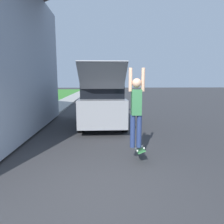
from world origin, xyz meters
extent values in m
plane|color=#333335|center=(0.00, 0.00, 0.00)|extent=(120.00, 120.00, 0.00)
cube|color=#9E9E99|center=(-3.60, 6.00, 0.05)|extent=(1.80, 80.00, 0.10)
cube|color=gray|center=(0.13, 5.94, 0.86)|extent=(1.94, 4.81, 1.12)
cube|color=black|center=(0.13, 6.06, 1.77)|extent=(1.79, 3.75, 0.69)
cylinder|color=black|center=(-0.80, 7.43, 0.35)|extent=(0.24, 0.70, 0.70)
cylinder|color=black|center=(1.06, 7.43, 0.35)|extent=(0.24, 0.70, 0.70)
cylinder|color=black|center=(-0.80, 4.44, 0.35)|extent=(0.24, 0.70, 0.70)
cylinder|color=black|center=(1.06, 4.44, 0.35)|extent=(0.24, 0.70, 0.70)
cube|color=gray|center=(0.13, 3.48, 2.32)|extent=(1.71, 1.36, 0.97)
cube|color=black|center=(0.02, 17.67, 0.58)|extent=(1.75, 4.01, 0.74)
cube|color=black|center=(0.02, 17.57, 1.21)|extent=(1.54, 2.09, 0.53)
cylinder|color=black|center=(-0.83, 18.87, 0.33)|extent=(0.20, 0.65, 0.65)
cylinder|color=black|center=(0.86, 18.87, 0.33)|extent=(0.20, 0.65, 0.65)
cylinder|color=black|center=(-0.83, 16.46, 0.33)|extent=(0.20, 0.65, 0.65)
cylinder|color=black|center=(0.86, 16.46, 0.33)|extent=(0.20, 0.65, 0.65)
cylinder|color=navy|center=(0.90, 1.21, 0.85)|extent=(0.13, 0.13, 0.86)
cylinder|color=navy|center=(1.07, 1.21, 0.85)|extent=(0.13, 0.13, 0.86)
cube|color=#337042|center=(0.99, 1.21, 1.61)|extent=(0.25, 0.20, 0.66)
sphere|color=tan|center=(0.99, 1.21, 2.09)|extent=(0.24, 0.24, 0.24)
cylinder|color=tan|center=(0.83, 1.21, 2.18)|extent=(0.09, 0.09, 0.58)
cylinder|color=tan|center=(1.15, 1.21, 2.18)|extent=(0.09, 0.09, 0.58)
cube|color=#337F3D|center=(1.14, 1.27, 0.30)|extent=(0.26, 0.75, 0.26)
cylinder|color=silver|center=(1.22, 1.52, 0.33)|extent=(0.03, 0.06, 0.06)
cylinder|color=silver|center=(1.05, 1.52, 0.26)|extent=(0.03, 0.06, 0.06)
cylinder|color=silver|center=(1.18, 1.06, 0.44)|extent=(0.03, 0.06, 0.06)
cylinder|color=silver|center=(1.01, 1.06, 0.37)|extent=(0.03, 0.06, 0.06)
camera|label=1|loc=(0.12, -3.80, 2.15)|focal=32.00mm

